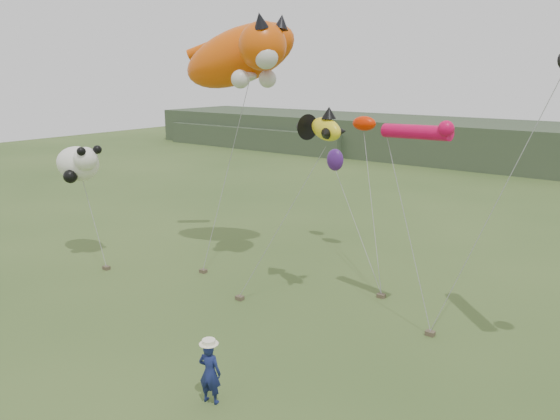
{
  "coord_description": "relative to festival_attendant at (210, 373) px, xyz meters",
  "views": [
    {
      "loc": [
        11.71,
        -10.89,
        8.82
      ],
      "look_at": [
        1.3,
        3.0,
        4.45
      ],
      "focal_mm": 35.0,
      "sensor_mm": 36.0,
      "label": 1
    }
  ],
  "objects": [
    {
      "name": "ground",
      "position": [
        -2.2,
        1.39,
        -0.9
      ],
      "size": [
        120.0,
        120.0,
        0.0
      ],
      "primitive_type": "plane",
      "color": "#385123",
      "rests_on": "ground"
    },
    {
      "name": "headland",
      "position": [
        -5.31,
        46.08,
        1.03
      ],
      "size": [
        90.0,
        13.0,
        4.0
      ],
      "color": "#2D3D28",
      "rests_on": "ground"
    },
    {
      "name": "festival_attendant",
      "position": [
        0.0,
        0.0,
        0.0
      ],
      "size": [
        0.74,
        0.58,
        1.79
      ],
      "primitive_type": "imported",
      "rotation": [
        0.0,
        0.0,
        3.4
      ],
      "color": "navy",
      "rests_on": "ground"
    },
    {
      "name": "sandbag_anchors",
      "position": [
        -3.71,
        6.86,
        -0.82
      ],
      "size": [
        14.8,
        4.91,
        0.16
      ],
      "color": "brown",
      "rests_on": "ground"
    },
    {
      "name": "cat_kite",
      "position": [
        -6.76,
        9.56,
        8.7
      ],
      "size": [
        7.1,
        4.44,
        4.05
      ],
      "color": "#DA4D06",
      "rests_on": "ground"
    },
    {
      "name": "fish_kite",
      "position": [
        -1.5,
        7.48,
        5.98
      ],
      "size": [
        2.68,
        1.74,
        1.33
      ],
      "color": "yellow",
      "rests_on": "ground"
    },
    {
      "name": "tube_kites",
      "position": [
        5.81,
        8.05,
        7.66
      ],
      "size": [
        8.65,
        2.85,
        3.42
      ],
      "color": "black",
      "rests_on": "ground"
    },
    {
      "name": "panda_kite",
      "position": [
        -13.28,
        5.12,
        3.8
      ],
      "size": [
        2.87,
        1.86,
        1.79
      ],
      "color": "white",
      "rests_on": "ground"
    },
    {
      "name": "misc_kites",
      "position": [
        -3.89,
        13.9,
        4.5
      ],
      "size": [
        3.31,
        1.89,
        2.98
      ],
      "color": "red",
      "rests_on": "ground"
    }
  ]
}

